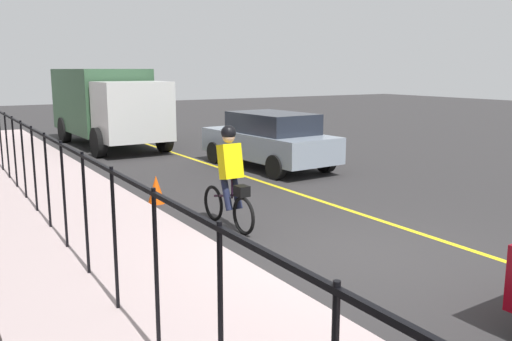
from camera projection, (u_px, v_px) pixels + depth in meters
The scene contains 8 objects.
ground_plane at pixel (360, 255), 8.20m from camera, with size 80.00×80.00×0.00m, color #2E2C2D.
lane_line_centre at pixel (432, 237), 9.02m from camera, with size 36.00×0.12×0.01m, color yellow.
sidewalk at pixel (146, 299), 6.44m from camera, with size 40.00×3.20×0.15m, color #B9A2A2.
iron_fence at pixel (84, 190), 6.86m from camera, with size 17.31×0.04×1.60m.
cyclist_lead at pixel (230, 178), 9.40m from camera, with size 1.71×0.37×1.83m.
patrol_sedan at pixel (269, 139), 15.28m from camera, with size 4.51×2.15×1.58m.
box_truck_background at pixel (107, 103), 19.61m from camera, with size 6.76×2.66×2.78m.
traffic_cone_far at pixel (156, 189), 11.30m from camera, with size 0.36×0.36×0.59m, color #E64C09.
Camera 1 is at (-5.85, 5.44, 2.76)m, focal length 37.98 mm.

